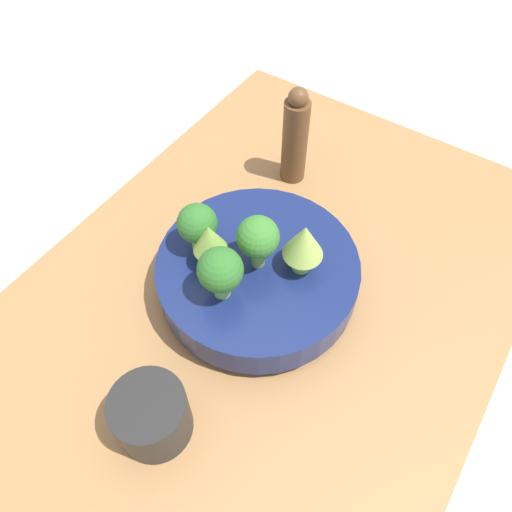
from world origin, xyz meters
TOP-DOWN VIEW (x-y plane):
  - ground_plane at (0.00, 0.00)m, footprint 6.00×6.00m
  - table at (0.00, 0.00)m, footprint 0.90×0.63m
  - bowl at (-0.00, 0.01)m, footprint 0.27×0.27m
  - broccoli_floret_center at (-0.00, 0.01)m, footprint 0.05×0.05m
  - romanesco_piece_near at (0.03, -0.04)m, footprint 0.05×0.05m
  - broccoli_floret_back at (-0.02, 0.09)m, footprint 0.05×0.05m
  - romanesco_piece_far at (-0.03, 0.06)m, footprint 0.04×0.04m
  - broccoli_floret_left at (-0.06, 0.03)m, footprint 0.06×0.06m
  - cup at (-0.23, 0.01)m, footprint 0.09×0.09m
  - pepper_mill at (0.22, 0.09)m, footprint 0.04×0.04m

SIDE VIEW (x-z plane):
  - ground_plane at x=0.00m, z-range 0.00..0.00m
  - table at x=0.00m, z-range 0.00..0.03m
  - bowl at x=0.00m, z-range 0.04..0.10m
  - cup at x=-0.23m, z-range 0.03..0.11m
  - pepper_mill at x=0.22m, z-range 0.03..0.20m
  - broccoli_floret_back at x=-0.02m, z-range 0.11..0.18m
  - broccoli_floret_left at x=-0.06m, z-range 0.11..0.19m
  - romanesco_piece_far at x=-0.03m, z-range 0.11..0.18m
  - romanesco_piece_near at x=0.03m, z-range 0.11..0.19m
  - broccoli_floret_center at x=0.00m, z-range 0.11..0.19m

